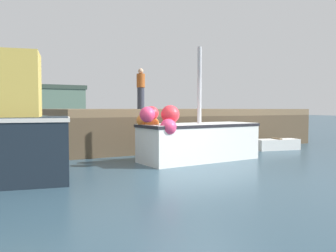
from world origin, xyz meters
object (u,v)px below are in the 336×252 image
rowboat (277,144)px  dockworker (141,89)px  fishing_boat_near_right (197,139)px  fishing_boat_near_left (1,136)px

rowboat → dockworker: dockworker is taller
fishing_boat_near_right → rowboat: size_ratio=2.24×
fishing_boat_near_left → rowboat: 9.21m
fishing_boat_near_left → fishing_boat_near_right: size_ratio=1.34×
fishing_boat_near_left → rowboat: size_ratio=3.00×
fishing_boat_near_right → rowboat: 4.10m
fishing_boat_near_left → fishing_boat_near_right: bearing=7.5°
fishing_boat_near_left → fishing_boat_near_right: fishing_boat_near_left is taller
fishing_boat_near_left → fishing_boat_near_right: 5.11m
fishing_boat_near_right → dockworker: fishing_boat_near_right is taller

